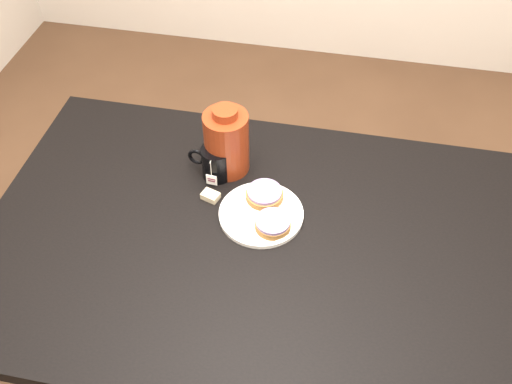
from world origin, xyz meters
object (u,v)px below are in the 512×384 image
mug (216,162)px  bagel_front (273,224)px  plate (261,213)px  table (259,259)px  bagel_back (265,194)px  teabag_pouch (211,196)px  bagel_package (227,142)px

mug → bagel_front: bearing=-36.5°
plate → table: bearing=-83.0°
bagel_back → bagel_front: 0.10m
teabag_pouch → bagel_package: size_ratio=0.22×
plate → bagel_package: (-0.13, 0.16, 0.09)m
teabag_pouch → table: bearing=-36.3°
table → bagel_front: 0.12m
bagel_back → bagel_package: (-0.12, 0.10, 0.07)m
bagel_back → bagel_package: bagel_package is taller
table → plate: size_ratio=6.41×
bagel_back → teabag_pouch: bearing=-172.1°
plate → bagel_package: 0.22m
plate → teabag_pouch: (-0.14, 0.03, 0.00)m
bagel_front → mug: size_ratio=0.79×
bagel_back → mug: 0.16m
mug → bagel_package: bearing=61.4°
bagel_back → bagel_front: size_ratio=1.23×
bagel_back → bagel_front: same height
bagel_back → teabag_pouch: (-0.14, -0.02, -0.02)m
mug → bagel_package: bagel_package is taller
teabag_pouch → bagel_package: bearing=82.0°
bagel_back → teabag_pouch: bagel_back is taller
bagel_front → mug: (-0.19, 0.16, 0.02)m
bagel_front → bagel_package: (-0.16, 0.20, 0.07)m
table → bagel_front: size_ratio=13.79×
plate → mug: (-0.15, 0.12, 0.04)m
plate → bagel_front: bagel_front is taller
bagel_front → bagel_package: size_ratio=0.49×
table → teabag_pouch: (-0.15, 0.11, 0.09)m
table → mug: mug is taller
bagel_back → mug: bearing=154.3°
bagel_front → plate: bearing=132.2°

